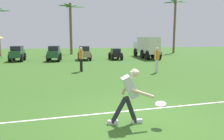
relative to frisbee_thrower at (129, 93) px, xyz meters
name	(u,v)px	position (x,y,z in m)	size (l,w,h in m)	color
ground_plane	(139,119)	(0.33, 0.21, -0.79)	(80.00, 80.00, 0.00)	#376122
field_line_paint	(131,111)	(0.33, 0.91, -0.79)	(23.20, 0.08, 0.01)	white
frisbee_thrower	(129,93)	(0.00, 0.00, 0.00)	(1.11, 0.52, 1.40)	#23232D
frisbee_in_flight	(161,104)	(0.73, -0.25, -0.25)	(0.37, 0.36, 0.08)	white
teammate_near_sideline	(157,58)	(3.88, 7.49, 0.15)	(0.41, 0.39, 1.56)	silver
teammate_midfield	(81,57)	(-0.68, 8.83, 0.15)	(0.30, 0.49, 1.56)	black
parked_car_slot_a	(17,53)	(-6.07, 16.25, -0.05)	(1.20, 2.37, 1.40)	#235133
parked_car_slot_b	(54,53)	(-2.76, 15.77, -0.05)	(1.29, 2.40, 1.40)	#235133
parked_car_slot_c	(84,52)	(0.04, 16.20, -0.07)	(1.18, 2.42, 1.34)	#998466
parked_car_slot_d	(115,54)	(3.10, 15.98, -0.23)	(1.08, 2.20, 1.10)	black
box_truck	(146,46)	(6.69, 17.09, 0.44)	(1.53, 5.93, 2.20)	silver
palm_tree_right_of_centre	(71,24)	(-1.06, 23.63, 3.04)	(3.26, 3.40, 6.44)	brown
palm_tree_far_right	(175,22)	(13.10, 23.44, 3.51)	(3.14, 3.03, 7.33)	brown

